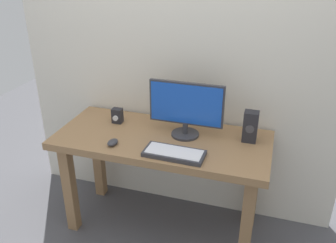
{
  "coord_description": "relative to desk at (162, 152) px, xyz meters",
  "views": [
    {
      "loc": [
        0.67,
        -2.01,
        1.89
      ],
      "look_at": [
        0.04,
        0.0,
        0.87
      ],
      "focal_mm": 38.56,
      "sensor_mm": 36.0,
      "label": 1
    }
  ],
  "objects": [
    {
      "name": "speaker_right",
      "position": [
        0.56,
        0.12,
        0.22
      ],
      "size": [
        0.09,
        0.08,
        0.21
      ],
      "color": "#232328",
      "rests_on": "desk"
    },
    {
      "name": "audio_controller",
      "position": [
        -0.37,
        0.11,
        0.17
      ],
      "size": [
        0.07,
        0.07,
        0.11
      ],
      "color": "#232328",
      "rests_on": "desk"
    },
    {
      "name": "keyboard_primary",
      "position": [
        0.14,
        -0.2,
        0.13
      ],
      "size": [
        0.37,
        0.17,
        0.03
      ],
      "color": "#333338",
      "rests_on": "desk"
    },
    {
      "name": "mouse",
      "position": [
        -0.27,
        -0.19,
        0.14
      ],
      "size": [
        0.07,
        0.1,
        0.04
      ],
      "primitive_type": "ellipsoid",
      "rotation": [
        0.0,
        0.0,
        -0.09
      ],
      "color": "#333338",
      "rests_on": "desk"
    },
    {
      "name": "ground_plane",
      "position": [
        0.0,
        0.0,
        -0.63
      ],
      "size": [
        6.0,
        6.0,
        0.0
      ],
      "primitive_type": "plane",
      "color": "#4C4C51"
    },
    {
      "name": "wall_back",
      "position": [
        0.0,
        0.35,
        0.87
      ],
      "size": [
        2.39,
        0.04,
        3.0
      ],
      "primitive_type": "cube",
      "color": "silver",
      "rests_on": "ground_plane"
    },
    {
      "name": "monitor",
      "position": [
        0.14,
        0.08,
        0.32
      ],
      "size": [
        0.49,
        0.19,
        0.37
      ],
      "color": "#333338",
      "rests_on": "desk"
    },
    {
      "name": "desk",
      "position": [
        0.0,
        0.0,
        0.0
      ],
      "size": [
        1.43,
        0.63,
        0.75
      ],
      "color": "#936D47",
      "rests_on": "ground_plane"
    }
  ]
}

